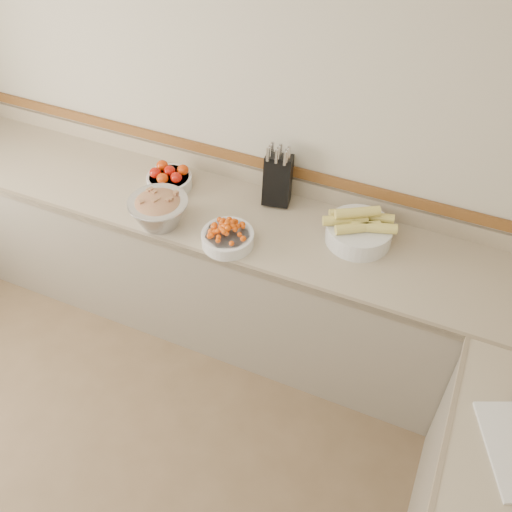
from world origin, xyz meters
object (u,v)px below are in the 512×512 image
at_px(tomato_bowl, 169,179).
at_px(corn_bowl, 359,229).
at_px(rhubarb_bowl, 159,210).
at_px(knife_block, 278,179).
at_px(cherry_tomato_bowl, 228,236).

bearing_deg(tomato_bowl, corn_bowl, -0.39).
distance_m(corn_bowl, rhubarb_bowl, 1.04).
distance_m(knife_block, cherry_tomato_bowl, 0.45).
relative_size(knife_block, cherry_tomato_bowl, 1.32).
bearing_deg(knife_block, rhubarb_bowl, -138.84).
bearing_deg(cherry_tomato_bowl, tomato_bowl, 149.61).
distance_m(tomato_bowl, cherry_tomato_bowl, 0.59).
xyz_separation_m(knife_block, cherry_tomato_bowl, (-0.10, -0.43, -0.09)).
bearing_deg(cherry_tomato_bowl, rhubarb_bowl, 179.92).
height_order(tomato_bowl, cherry_tomato_bowl, cherry_tomato_bowl).
height_order(knife_block, corn_bowl, knife_block).
bearing_deg(rhubarb_bowl, knife_block, 41.16).
height_order(corn_bowl, rhubarb_bowl, corn_bowl).
height_order(cherry_tomato_bowl, corn_bowl, corn_bowl).
bearing_deg(knife_block, cherry_tomato_bowl, -102.49).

